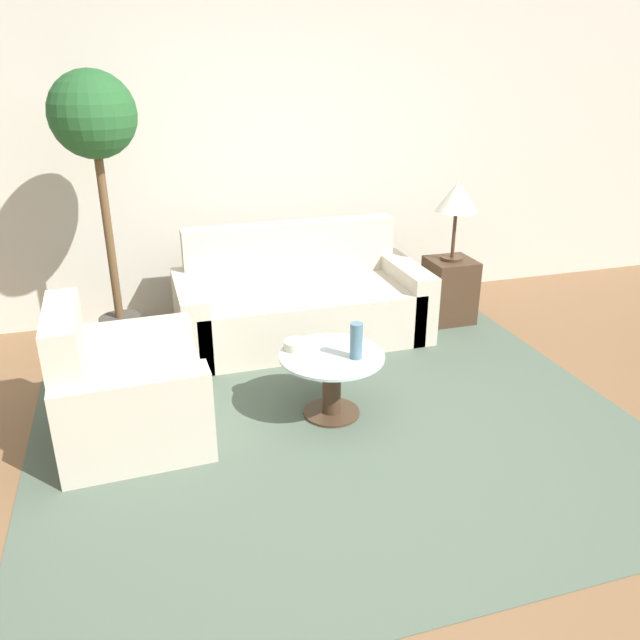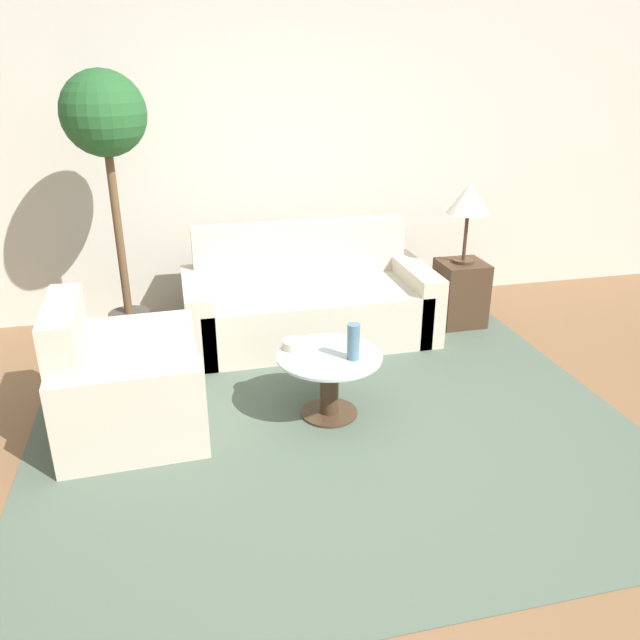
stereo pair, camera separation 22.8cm
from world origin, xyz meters
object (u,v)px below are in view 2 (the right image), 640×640
at_px(table_lamp, 469,201).
at_px(sofa_main, 307,302).
at_px(coffee_table, 329,376).
at_px(potted_plant, 108,147).
at_px(vase, 353,342).
at_px(armchair, 120,388).
at_px(bowl, 295,344).

bearing_deg(table_lamp, sofa_main, 177.03).
distance_m(coffee_table, potted_plant, 2.20).
relative_size(potted_plant, vase, 9.06).
bearing_deg(table_lamp, armchair, -158.65).
height_order(armchair, vase, armchair).
height_order(armchair, potted_plant, potted_plant).
bearing_deg(sofa_main, potted_plant, 178.72).
bearing_deg(coffee_table, sofa_main, 83.77).
relative_size(armchair, bowl, 6.14).
bearing_deg(potted_plant, sofa_main, -1.28).
height_order(coffee_table, potted_plant, potted_plant).
xyz_separation_m(sofa_main, vase, (-0.01, -1.35, 0.25)).
height_order(coffee_table, vase, vase).
height_order(coffee_table, table_lamp, table_lamp).
height_order(table_lamp, bowl, table_lamp).
bearing_deg(armchair, bowl, -91.74).
bearing_deg(coffee_table, vase, -34.23).
bearing_deg(vase, sofa_main, 89.46).
bearing_deg(sofa_main, coffee_table, -96.23).
distance_m(armchair, coffee_table, 1.27).
distance_m(table_lamp, bowl, 2.04).
distance_m(sofa_main, potted_plant, 1.87).
bearing_deg(sofa_main, bowl, -106.23).
relative_size(armchair, potted_plant, 0.47).
bearing_deg(armchair, coffee_table, -98.24).
height_order(table_lamp, vase, table_lamp).
bearing_deg(bowl, armchair, -179.81).
distance_m(potted_plant, bowl, 1.91).
distance_m(armchair, vase, 1.43).
height_order(armchair, bowl, armchair).
distance_m(coffee_table, vase, 0.30).
bearing_deg(vase, armchair, 170.79).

